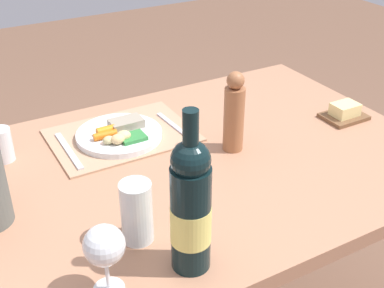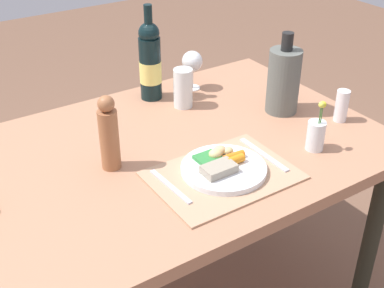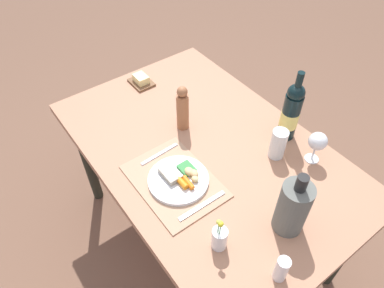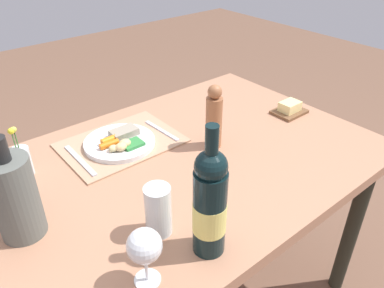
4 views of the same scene
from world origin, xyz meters
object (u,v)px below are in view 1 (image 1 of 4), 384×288
(fork, at_px, (174,126))
(wine_glass, at_px, (104,247))
(dinner_plate, at_px, (120,134))
(water_tumbler, at_px, (137,216))
(flower_vase, at_px, (2,143))
(knife, at_px, (69,150))
(dining_table, at_px, (179,190))
(pepper_mill, at_px, (234,113))
(wine_bottle, at_px, (191,208))
(butter_dish, at_px, (344,113))

(fork, bearing_deg, wine_glass, 48.80)
(dinner_plate, bearing_deg, water_tumbler, 72.60)
(flower_vase, bearing_deg, knife, 162.47)
(wine_glass, bearing_deg, dinner_plate, -114.55)
(dining_table, relative_size, pepper_mill, 6.09)
(fork, bearing_deg, pepper_mill, 112.13)
(fork, relative_size, knife, 0.88)
(dining_table, relative_size, wine_bottle, 4.04)
(pepper_mill, height_order, wine_bottle, wine_bottle)
(wine_glass, bearing_deg, flower_vase, -82.93)
(dinner_plate, relative_size, wine_bottle, 0.71)
(dining_table, xyz_separation_m, flower_vase, (0.39, -0.25, 0.13))
(flower_vase, bearing_deg, pepper_mill, 156.09)
(dining_table, height_order, pepper_mill, pepper_mill)
(knife, height_order, pepper_mill, pepper_mill)
(butter_dish, relative_size, wine_bottle, 0.38)
(pepper_mill, relative_size, water_tumbler, 1.63)
(knife, distance_m, flower_vase, 0.17)
(water_tumbler, bearing_deg, butter_dish, -165.59)
(dining_table, height_order, knife, knife)
(dining_table, height_order, flower_vase, flower_vase)
(water_tumbler, bearing_deg, knife, -87.23)
(wine_glass, bearing_deg, butter_dish, -160.93)
(dinner_plate, bearing_deg, fork, 175.40)
(dining_table, relative_size, water_tumbler, 9.93)
(dining_table, distance_m, flower_vase, 0.48)
(water_tumbler, bearing_deg, wine_bottle, 115.95)
(pepper_mill, xyz_separation_m, water_tumbler, (0.38, 0.22, -0.05))
(dinner_plate, relative_size, butter_dish, 1.88)
(fork, height_order, butter_dish, butter_dish)
(knife, relative_size, water_tumbler, 1.53)
(wine_glass, height_order, water_tumbler, wine_glass)
(dining_table, distance_m, wine_bottle, 0.43)
(pepper_mill, bearing_deg, wine_glass, 33.39)
(flower_vase, xyz_separation_m, butter_dish, (-0.96, 0.27, -0.03))
(water_tumbler, bearing_deg, dining_table, -134.38)
(butter_dish, bearing_deg, dining_table, -1.55)
(pepper_mill, bearing_deg, dining_table, 0.10)
(dinner_plate, xyz_separation_m, flower_vase, (0.31, -0.05, 0.03))
(wine_glass, bearing_deg, knife, -99.59)
(flower_vase, xyz_separation_m, water_tumbler, (-0.18, 0.47, 0.01))
(wine_bottle, bearing_deg, dinner_plate, -97.50)
(fork, distance_m, knife, 0.32)
(dinner_plate, distance_m, wine_glass, 0.58)
(fork, distance_m, butter_dish, 0.53)
(dining_table, bearing_deg, wine_glass, 45.28)
(knife, xyz_separation_m, wine_glass, (0.09, 0.52, 0.10))
(dining_table, bearing_deg, fork, -114.55)
(knife, height_order, wine_bottle, wine_bottle)
(knife, distance_m, butter_dish, 0.83)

